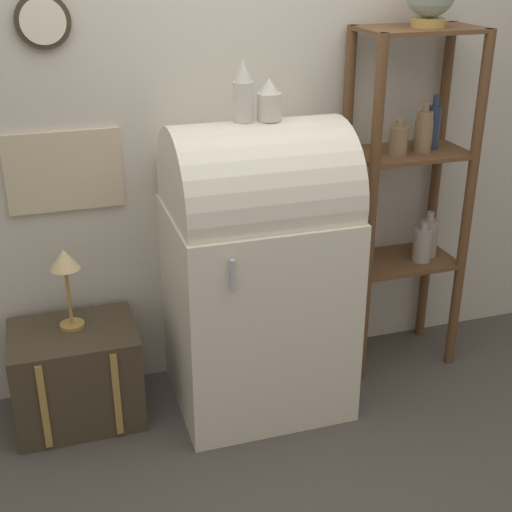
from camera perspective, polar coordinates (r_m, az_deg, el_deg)
ground_plane at (r=3.43m, az=1.18°, el=-12.94°), size 12.00×12.00×0.00m
wall_back at (r=3.36m, az=-1.89°, el=11.79°), size 7.00×0.09×2.70m
refrigerator at (r=3.24m, az=0.09°, el=-0.82°), size 0.78×0.71×1.37m
suitcase_trunk at (r=3.42m, az=-14.14°, el=-9.18°), size 0.56×0.44×0.46m
shelf_unit at (r=3.57m, az=12.18°, el=5.58°), size 0.57×0.36×1.70m
vase_left at (r=3.00m, az=-1.03°, el=12.90°), size 0.09×0.09×0.25m
vase_center at (r=3.02m, az=1.06°, el=12.30°), size 0.10×0.10×0.17m
desk_lamp at (r=3.21m, az=-15.01°, el=-0.92°), size 0.13×0.13×0.38m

